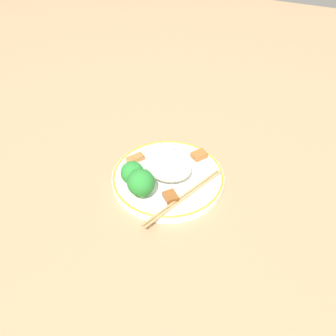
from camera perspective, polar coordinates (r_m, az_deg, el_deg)
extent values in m
plane|color=#9E7A56|center=(0.72, 0.00, -2.16)|extent=(3.00, 3.00, 0.00)
cylinder|color=white|center=(0.72, 0.00, -1.68)|extent=(0.24, 0.24, 0.02)
torus|color=#B28C26|center=(0.71, 0.00, -1.20)|extent=(0.24, 0.24, 0.00)
ellipsoid|color=white|center=(0.70, 0.18, 0.66)|extent=(0.10, 0.09, 0.06)
cylinder|color=#7FB756|center=(0.69, -6.07, -2.33)|extent=(0.01, 0.01, 0.01)
sphere|color=#267A2D|center=(0.68, -6.21, -0.85)|extent=(0.05, 0.05, 0.05)
cylinder|color=#7FB756|center=(0.66, -4.59, -4.39)|extent=(0.01, 0.01, 0.02)
sphere|color=#267A2D|center=(0.64, -4.73, -2.56)|extent=(0.06, 0.06, 0.06)
cube|color=#995B28|center=(0.76, 5.43, 2.25)|extent=(0.04, 0.04, 0.01)
cube|color=brown|center=(0.75, 0.05, 2.31)|extent=(0.04, 0.04, 0.01)
cube|color=#9E6633|center=(0.75, -5.70, 1.67)|extent=(0.04, 0.04, 0.01)
cube|color=brown|center=(0.66, 0.42, -4.98)|extent=(0.04, 0.04, 0.01)
cylinder|color=#AD8451|center=(0.66, 3.09, -5.13)|extent=(0.08, 0.21, 0.01)
cylinder|color=#AD8451|center=(0.66, 2.65, -4.81)|extent=(0.08, 0.21, 0.01)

